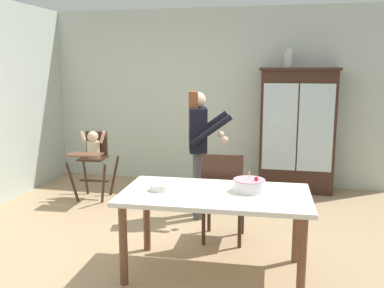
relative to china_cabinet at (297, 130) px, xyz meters
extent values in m
plane|color=tan|center=(-1.26, -2.37, -0.91)|extent=(6.24, 6.24, 0.00)
cube|color=beige|center=(-1.26, 0.26, 0.44)|extent=(5.32, 0.06, 2.70)
cube|color=#382116|center=(0.00, 0.00, -0.03)|extent=(1.05, 0.42, 1.76)
cube|color=#382116|center=(0.00, 0.00, 0.88)|extent=(1.11, 0.48, 0.04)
cube|color=silver|center=(-0.25, -0.21, 0.06)|extent=(0.47, 0.01, 1.24)
cube|color=silver|center=(0.25, -0.21, 0.06)|extent=(0.47, 0.01, 1.24)
cube|color=#382116|center=(0.00, 0.00, 0.06)|extent=(0.97, 0.36, 0.02)
cylinder|color=#B2B7B2|center=(-0.16, 0.00, 1.01)|extent=(0.13, 0.13, 0.22)
cylinder|color=#B2B7B2|center=(-0.16, 0.00, 1.14)|extent=(0.07, 0.07, 0.05)
cylinder|color=#382116|center=(-2.95, -1.23, -0.63)|extent=(0.13, 0.14, 0.56)
cylinder|color=#382116|center=(-2.51, -1.21, -0.63)|extent=(0.14, 0.13, 0.56)
cylinder|color=#382116|center=(-2.98, -0.79, -0.63)|extent=(0.14, 0.13, 0.56)
cylinder|color=#382116|center=(-2.54, -0.77, -0.63)|extent=(0.13, 0.14, 0.56)
cube|color=#382116|center=(-2.74, -1.00, -0.66)|extent=(0.42, 0.07, 0.02)
cube|color=#382116|center=(-2.74, -1.00, -0.34)|extent=(0.36, 0.36, 0.02)
cube|color=#382116|center=(-2.75, -0.84, -0.15)|extent=(0.31, 0.05, 0.34)
cube|color=brown|center=(-2.73, -1.27, -0.23)|extent=(0.45, 0.27, 0.02)
cylinder|color=beige|center=(-2.75, -0.98, -0.21)|extent=(0.17, 0.17, 0.22)
sphere|color=beige|center=(-2.75, -0.98, -0.04)|extent=(0.15, 0.15, 0.15)
cylinder|color=beige|center=(-2.89, -0.99, -0.04)|extent=(0.10, 0.05, 0.17)
cylinder|color=beige|center=(-2.61, -0.97, -0.04)|extent=(0.10, 0.05, 0.17)
cylinder|color=#47474C|center=(-1.16, -1.50, -0.50)|extent=(0.11, 0.11, 0.82)
cylinder|color=#47474C|center=(-1.21, -1.33, -0.50)|extent=(0.11, 0.11, 0.82)
cube|color=black|center=(-1.19, -1.42, 0.17)|extent=(0.29, 0.40, 0.52)
cube|color=white|center=(-1.09, -1.39, 0.17)|extent=(0.02, 0.06, 0.49)
sphere|color=beige|center=(-1.19, -1.42, 0.52)|extent=(0.19, 0.19, 0.19)
cube|color=brown|center=(-1.24, -1.43, 0.40)|extent=(0.15, 0.22, 0.44)
cylinder|color=black|center=(-1.00, -1.57, 0.19)|extent=(0.49, 0.19, 0.37)
sphere|color=beige|center=(-0.84, -1.53, 0.08)|extent=(0.08, 0.08, 0.08)
cylinder|color=black|center=(-1.10, -1.19, 0.19)|extent=(0.49, 0.19, 0.37)
sphere|color=beige|center=(-0.95, -1.14, 0.08)|extent=(0.08, 0.08, 0.08)
cube|color=silver|center=(-0.75, -2.79, -0.19)|extent=(1.65, 0.93, 0.04)
cylinder|color=brown|center=(-1.46, -3.16, -0.56)|extent=(0.07, 0.07, 0.70)
cylinder|color=brown|center=(-0.02, -3.11, -0.56)|extent=(0.07, 0.07, 0.70)
cylinder|color=brown|center=(-1.49, -2.47, -0.56)|extent=(0.07, 0.07, 0.70)
cylinder|color=brown|center=(-0.04, -2.42, -0.56)|extent=(0.07, 0.07, 0.70)
cylinder|color=white|center=(-0.47, -2.69, -0.12)|extent=(0.28, 0.28, 0.10)
cylinder|color=pink|center=(-0.47, -2.69, -0.06)|extent=(0.27, 0.27, 0.01)
cylinder|color=#F2E5CC|center=(-0.47, -2.69, -0.03)|extent=(0.01, 0.01, 0.06)
cone|color=yellow|center=(-0.47, -2.69, 0.01)|extent=(0.02, 0.02, 0.02)
sphere|color=red|center=(-0.41, -2.72, -0.04)|extent=(0.04, 0.04, 0.04)
cylinder|color=silver|center=(-1.24, -2.82, -0.14)|extent=(0.18, 0.18, 0.05)
cylinder|color=#382116|center=(-0.60, -1.85, -0.68)|extent=(0.04, 0.04, 0.45)
cylinder|color=#382116|center=(-0.97, -1.85, -0.68)|extent=(0.04, 0.04, 0.45)
cylinder|color=#382116|center=(-0.59, -2.22, -0.68)|extent=(0.04, 0.04, 0.45)
cylinder|color=#382116|center=(-0.96, -2.22, -0.68)|extent=(0.04, 0.04, 0.45)
cube|color=brown|center=(-0.78, -2.04, -0.44)|extent=(0.45, 0.45, 0.03)
cube|color=#382116|center=(-0.77, -2.24, -0.19)|extent=(0.42, 0.05, 0.48)
cylinder|color=#382116|center=(-0.58, -2.23, -0.19)|extent=(0.03, 0.03, 0.48)
cylinder|color=#382116|center=(-0.96, -2.24, -0.19)|extent=(0.03, 0.03, 0.48)
camera|label=1|loc=(-0.20, -6.26, 0.90)|focal=39.49mm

